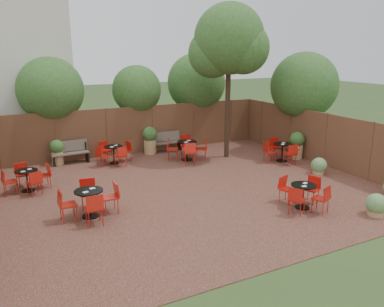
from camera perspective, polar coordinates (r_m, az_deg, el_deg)
name	(u,v)px	position (r m, az deg, el deg)	size (l,w,h in m)	color
ground	(183,190)	(12.21, -1.40, -5.41)	(80.00, 80.00, 0.00)	#354F23
courtyard_paving	(183,189)	(12.20, -1.40, -5.37)	(12.00, 10.00, 0.02)	#381916
fence_back	(132,130)	(16.42, -8.98, 3.41)	(12.00, 0.08, 2.00)	#52341E
fence_right	(325,140)	(15.37, 19.21, 1.94)	(0.08, 10.00, 2.00)	#52341E
neighbour_building	(3,57)	(18.33, -26.32, 12.73)	(5.00, 4.00, 8.00)	beige
overhang_foliage	(144,93)	(14.70, -7.15, 8.98)	(15.69, 10.65, 2.80)	#29531B
courtyard_tree	(229,44)	(15.34, 5.52, 15.88)	(2.84, 2.75, 6.04)	black
park_bench_left	(70,152)	(15.59, -17.69, 0.23)	(1.43, 0.54, 0.87)	brown
park_bench_right	(166,141)	(16.67, -3.89, 1.80)	(1.37, 0.47, 0.84)	brown
bistro_tables	(172,167)	(13.07, -2.93, -2.01)	(10.70, 8.09, 0.88)	black
planters	(138,147)	(15.23, -8.10, 1.00)	(11.89, 4.14, 1.15)	#A68253
low_shrubs	(359,185)	(12.78, 23.62, -4.31)	(2.07, 3.88, 0.60)	#A68253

